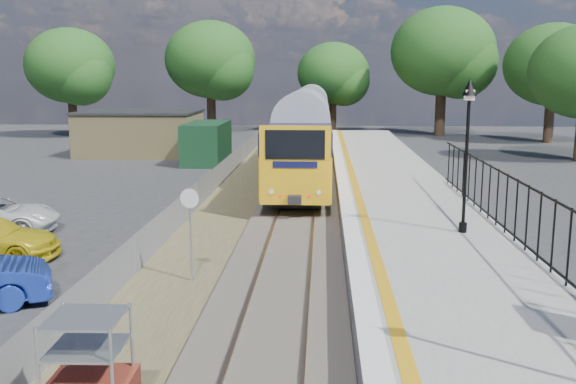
# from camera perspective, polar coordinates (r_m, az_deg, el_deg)

# --- Properties ---
(ground) EXTENTS (120.00, 120.00, 0.00)m
(ground) POSITION_cam_1_polar(r_m,az_deg,el_deg) (14.33, -1.31, -12.58)
(ground) COLOR #2D2D30
(ground) RESTS_ON ground
(track_bed) EXTENTS (5.90, 80.00, 0.29)m
(track_bed) POSITION_cam_1_polar(r_m,az_deg,el_deg) (23.54, -0.64, -3.17)
(track_bed) COLOR #473F38
(track_bed) RESTS_ON ground
(platform) EXTENTS (5.00, 70.00, 0.90)m
(platform) POSITION_cam_1_polar(r_m,az_deg,el_deg) (22.00, 11.32, -3.37)
(platform) COLOR gray
(platform) RESTS_ON ground
(platform_edge) EXTENTS (0.90, 70.00, 0.01)m
(platform_edge) POSITION_cam_1_polar(r_m,az_deg,el_deg) (21.70, 5.96, -2.18)
(platform_edge) COLOR silver
(platform_edge) RESTS_ON platform
(victorian_lamp_north) EXTENTS (0.44, 0.44, 4.60)m
(victorian_lamp_north) POSITION_cam_1_polar(r_m,az_deg,el_deg) (19.67, 15.72, 6.20)
(victorian_lamp_north) COLOR black
(victorian_lamp_north) RESTS_ON platform
(palisade_fence) EXTENTS (0.12, 26.00, 2.00)m
(palisade_fence) POSITION_cam_1_polar(r_m,az_deg,el_deg) (16.78, 22.24, -3.35)
(palisade_fence) COLOR black
(palisade_fence) RESTS_ON platform
(wire_fence) EXTENTS (0.06, 52.00, 1.20)m
(wire_fence) POSITION_cam_1_polar(r_m,az_deg,el_deg) (26.18, -8.47, -0.77)
(wire_fence) COLOR #999EA3
(wire_fence) RESTS_ON ground
(outbuilding) EXTENTS (10.80, 10.10, 3.12)m
(outbuilding) POSITION_cam_1_polar(r_m,az_deg,el_deg) (46.13, -11.94, 5.03)
(outbuilding) COLOR tan
(outbuilding) RESTS_ON ground
(tree_line) EXTENTS (56.80, 43.80, 11.88)m
(tree_line) POSITION_cam_1_polar(r_m,az_deg,el_deg) (55.18, 3.58, 11.34)
(tree_line) COLOR #332319
(tree_line) RESTS_ON ground
(train) EXTENTS (2.82, 40.83, 3.51)m
(train) POSITION_cam_1_polar(r_m,az_deg,el_deg) (44.45, 1.79, 6.11)
(train) COLOR gold
(train) RESTS_ON ground
(brick_plinth) EXTENTS (1.30, 1.30, 2.04)m
(brick_plinth) POSITION_cam_1_polar(r_m,az_deg,el_deg) (10.66, -17.28, -15.69)
(brick_plinth) COLOR maroon
(brick_plinth) RESTS_ON ground
(speed_sign) EXTENTS (0.52, 0.15, 2.62)m
(speed_sign) POSITION_cam_1_polar(r_m,az_deg,el_deg) (17.41, -8.69, -2.47)
(speed_sign) COLOR #999EA3
(speed_sign) RESTS_ON ground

